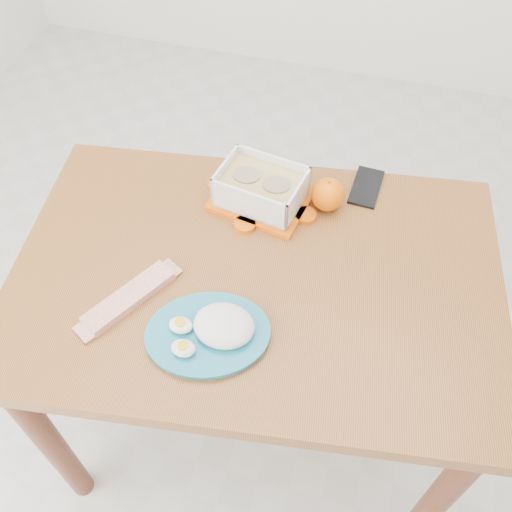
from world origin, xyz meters
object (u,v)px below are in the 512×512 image
(food_container, at_px, (261,189))
(rice_plate, at_px, (213,330))
(dining_table, at_px, (256,302))
(orange_fruit, at_px, (328,194))
(smartphone, at_px, (366,187))

(food_container, height_order, rice_plate, food_container)
(rice_plate, bearing_deg, dining_table, 56.64)
(food_container, xyz_separation_m, rice_plate, (0.01, -0.38, -0.02))
(orange_fruit, relative_size, rice_plate, 0.25)
(food_container, relative_size, orange_fruit, 3.09)
(dining_table, xyz_separation_m, orange_fruit, (0.11, 0.24, 0.15))
(food_container, relative_size, smartphone, 1.85)
(food_container, distance_m, rice_plate, 0.38)
(dining_table, relative_size, rice_plate, 3.64)
(rice_plate, relative_size, smartphone, 2.39)
(dining_table, height_order, food_container, food_container)
(dining_table, distance_m, orange_fruit, 0.30)
(orange_fruit, height_order, rice_plate, orange_fruit)
(dining_table, distance_m, smartphone, 0.39)
(dining_table, bearing_deg, orange_fruit, 57.80)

